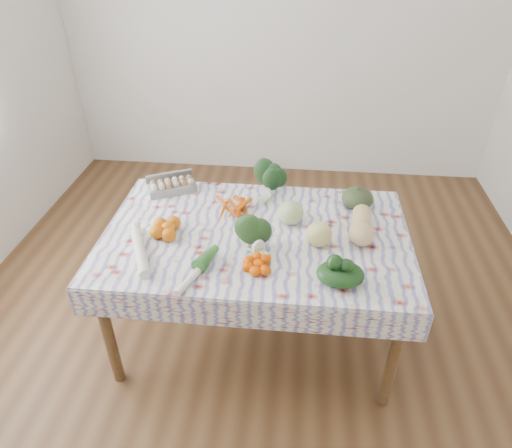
% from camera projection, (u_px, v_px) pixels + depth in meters
% --- Properties ---
extents(ground, '(4.50, 4.50, 0.00)m').
position_uv_depth(ground, '(256.00, 330.00, 2.91)').
color(ground, '#51341C').
rests_on(ground, ground).
extents(wall_back, '(4.00, 0.04, 2.80)m').
position_uv_depth(wall_back, '(283.00, 25.00, 3.97)').
color(wall_back, white).
rests_on(wall_back, ground).
extents(dining_table, '(1.60, 1.00, 0.75)m').
position_uv_depth(dining_table, '(256.00, 245.00, 2.53)').
color(dining_table, brown).
rests_on(dining_table, ground).
extents(tablecloth, '(1.66, 1.06, 0.01)m').
position_uv_depth(tablecloth, '(256.00, 234.00, 2.49)').
color(tablecloth, white).
rests_on(tablecloth, dining_table).
extents(egg_carton, '(0.31, 0.23, 0.08)m').
position_uv_depth(egg_carton, '(172.00, 187.00, 2.82)').
color(egg_carton, gray).
rests_on(egg_carton, tablecloth).
extents(carrot_bunch, '(0.24, 0.22, 0.04)m').
position_uv_depth(carrot_bunch, '(234.00, 209.00, 2.64)').
color(carrot_bunch, '#DD5308').
rests_on(carrot_bunch, tablecloth).
extents(kale_bunch, '(0.23, 0.21, 0.16)m').
position_uv_depth(kale_bunch, '(270.00, 184.00, 2.77)').
color(kale_bunch, '#1A3D19').
rests_on(kale_bunch, tablecloth).
extents(kabocha_squash, '(0.21, 0.21, 0.12)m').
position_uv_depth(kabocha_squash, '(358.00, 198.00, 2.67)').
color(kabocha_squash, '#364827').
rests_on(kabocha_squash, tablecloth).
extents(cabbage, '(0.16, 0.16, 0.14)m').
position_uv_depth(cabbage, '(291.00, 213.00, 2.52)').
color(cabbage, '#B4CF85').
rests_on(cabbage, tablecloth).
extents(butternut_squash, '(0.16, 0.31, 0.14)m').
position_uv_depth(butternut_squash, '(362.00, 225.00, 2.43)').
color(butternut_squash, tan).
rests_on(butternut_squash, tablecloth).
extents(orange_cluster, '(0.25, 0.25, 0.08)m').
position_uv_depth(orange_cluster, '(168.00, 228.00, 2.45)').
color(orange_cluster, orange).
rests_on(orange_cluster, tablecloth).
extents(broccoli, '(0.24, 0.24, 0.13)m').
position_uv_depth(broccoli, '(253.00, 238.00, 2.34)').
color(broccoli, '#274F20').
rests_on(broccoli, tablecloth).
extents(mandarin_cluster, '(0.20, 0.20, 0.06)m').
position_uv_depth(mandarin_cluster, '(258.00, 263.00, 2.22)').
color(mandarin_cluster, '#F65200').
rests_on(mandarin_cluster, tablecloth).
extents(grapefruit, '(0.15, 0.15, 0.13)m').
position_uv_depth(grapefruit, '(319.00, 234.00, 2.35)').
color(grapefruit, '#DED675').
rests_on(grapefruit, tablecloth).
extents(spinach_bag, '(0.26, 0.23, 0.10)m').
position_uv_depth(spinach_bag, '(340.00, 274.00, 2.12)').
color(spinach_bag, black).
rests_on(spinach_bag, tablecloth).
extents(daikon, '(0.21, 0.38, 0.06)m').
position_uv_depth(daikon, '(140.00, 252.00, 2.29)').
color(daikon, silver).
rests_on(daikon, tablecloth).
extents(leek, '(0.15, 0.34, 0.04)m').
position_uv_depth(leek, '(197.00, 271.00, 2.19)').
color(leek, white).
rests_on(leek, tablecloth).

